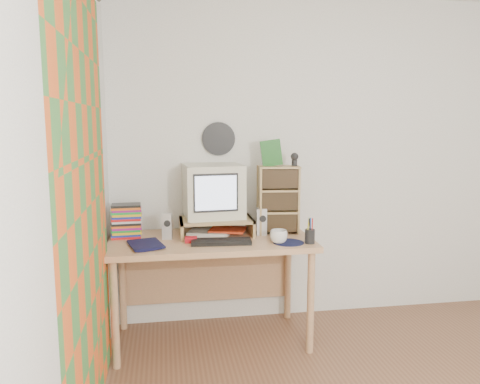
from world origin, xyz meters
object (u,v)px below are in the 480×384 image
object	(u,v)px
desk	(210,255)
diary	(130,244)
cd_rack	(279,200)
crt_monitor	(214,191)
mug	(279,237)
dvd_stack	(126,217)
keyboard	(221,242)

from	to	relation	value
desk	diary	world-z (taller)	diary
cd_rack	diary	size ratio (longest dim) A/B	2.02
desk	cd_rack	world-z (taller)	cd_rack
crt_monitor	mug	size ratio (longest dim) A/B	3.47
cd_rack	mug	bearing A→B (deg)	-97.26
desk	crt_monitor	xyz separation A→B (m)	(0.04, 0.09, 0.45)
crt_monitor	dvd_stack	distance (m)	0.64
desk	mug	bearing A→B (deg)	-31.49
cd_rack	crt_monitor	bearing A→B (deg)	179.64
mug	desk	bearing A→B (deg)	148.51
dvd_stack	diary	distance (m)	0.32
desk	dvd_stack	world-z (taller)	dvd_stack
cd_rack	mug	size ratio (longest dim) A/B	4.24
dvd_stack	diary	world-z (taller)	dvd_stack
desk	diary	xyz separation A→B (m)	(-0.54, -0.22, 0.16)
crt_monitor	dvd_stack	size ratio (longest dim) A/B	1.42
crt_monitor	cd_rack	size ratio (longest dim) A/B	0.82
crt_monitor	diary	world-z (taller)	crt_monitor
dvd_stack	crt_monitor	bearing A→B (deg)	-1.55
keyboard	mug	distance (m)	0.39
mug	diary	world-z (taller)	mug
crt_monitor	cd_rack	xyz separation A→B (m)	(0.47, -0.05, -0.06)
desk	crt_monitor	size ratio (longest dim) A/B	3.48
dvd_stack	cd_rack	distance (m)	1.09
mug	dvd_stack	bearing A→B (deg)	161.46
cd_rack	mug	world-z (taller)	cd_rack
desk	mug	world-z (taller)	mug
desk	cd_rack	bearing A→B (deg)	3.60
crt_monitor	mug	xyz separation A→B (m)	(0.40, -0.35, -0.27)
desk	dvd_stack	xyz separation A→B (m)	(-0.58, 0.07, 0.28)
dvd_stack	mug	world-z (taller)	dvd_stack
keyboard	cd_rack	size ratio (longest dim) A/B	0.81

